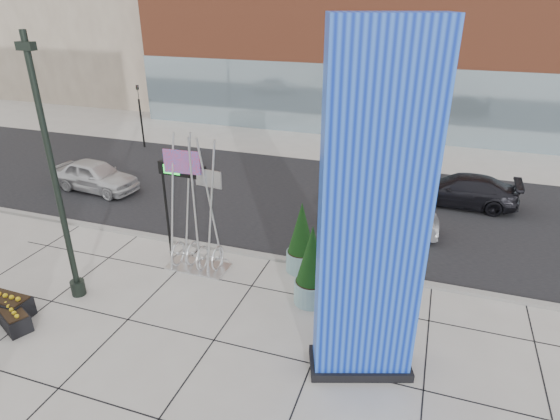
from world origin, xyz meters
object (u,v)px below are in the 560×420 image
(blue_pylon, at_px, (372,225))
(car_silver_mid, at_px, (385,217))
(public_art_sculpture, at_px, (196,235))
(overhead_street_sign, at_px, (179,178))
(car_white_west, at_px, (96,176))
(lamp_post, at_px, (59,201))

(blue_pylon, relative_size, car_silver_mid, 2.04)
(public_art_sculpture, height_order, car_silver_mid, public_art_sculpture)
(overhead_street_sign, bearing_deg, public_art_sculpture, -20.52)
(car_white_west, xyz_separation_m, car_silver_mid, (14.81, 0.04, -0.07))
(overhead_street_sign, xyz_separation_m, car_white_west, (-7.95, 4.83, -2.61))
(blue_pylon, bearing_deg, car_white_west, 132.71)
(car_silver_mid, bearing_deg, lamp_post, 129.66)
(lamp_post, bearing_deg, blue_pylon, -2.01)
(lamp_post, xyz_separation_m, public_art_sculpture, (3.06, 2.87, -2.12))
(car_white_west, bearing_deg, public_art_sculpture, -114.70)
(blue_pylon, bearing_deg, overhead_street_sign, 135.74)
(blue_pylon, bearing_deg, public_art_sculpture, 135.52)
(car_white_west, bearing_deg, overhead_street_sign, -115.25)
(lamp_post, height_order, car_white_west, lamp_post)
(car_silver_mid, bearing_deg, car_white_west, 88.93)
(blue_pylon, bearing_deg, lamp_post, 159.37)
(lamp_post, xyz_separation_m, overhead_street_sign, (2.41, 3.15, -0.07))
(overhead_street_sign, xyz_separation_m, car_silver_mid, (6.86, 4.87, -2.68))
(blue_pylon, bearing_deg, car_silver_mid, 74.19)
(blue_pylon, xyz_separation_m, car_white_west, (-15.22, 8.32, -3.56))
(car_white_west, relative_size, car_silver_mid, 1.06)
(lamp_post, bearing_deg, car_white_west, 124.75)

